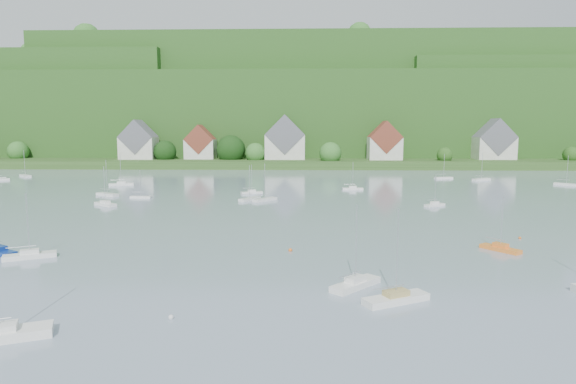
% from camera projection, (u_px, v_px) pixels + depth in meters
% --- Properties ---
extents(far_shore_strip, '(600.00, 60.00, 3.00)m').
position_uv_depth(far_shore_strip, '(275.00, 161.00, 212.87)').
color(far_shore_strip, '#29491B').
rests_on(far_shore_strip, ground).
extents(forested_ridge, '(620.00, 181.22, 69.89)m').
position_uv_depth(forested_ridge, '(282.00, 115.00, 278.09)').
color(forested_ridge, '#1C4516').
rests_on(forested_ridge, ground).
extents(village_building_0, '(14.00, 10.40, 16.00)m').
position_uv_depth(village_building_0, '(139.00, 143.00, 200.58)').
color(village_building_0, beige).
rests_on(village_building_0, far_shore_strip).
extents(village_building_1, '(12.00, 9.36, 14.00)m').
position_uv_depth(village_building_1, '(200.00, 145.00, 201.92)').
color(village_building_1, beige).
rests_on(village_building_1, far_shore_strip).
extents(village_building_2, '(16.00, 11.44, 18.00)m').
position_uv_depth(village_building_2, '(285.00, 141.00, 199.70)').
color(village_building_2, beige).
rests_on(village_building_2, far_shore_strip).
extents(village_building_3, '(13.00, 10.40, 15.50)m').
position_uv_depth(village_building_3, '(385.00, 144.00, 196.65)').
color(village_building_3, beige).
rests_on(village_building_3, far_shore_strip).
extents(village_building_4, '(15.00, 10.40, 16.50)m').
position_uv_depth(village_building_4, '(494.00, 143.00, 199.26)').
color(village_building_4, beige).
rests_on(village_building_4, far_shore_strip).
extents(near_sailboat_1, '(5.48, 4.14, 7.39)m').
position_uv_depth(near_sailboat_1, '(0.00, 251.00, 60.33)').
color(near_sailboat_1, navy).
rests_on(near_sailboat_1, ground).
extents(near_sailboat_2, '(6.36, 4.41, 8.44)m').
position_uv_depth(near_sailboat_2, '(396.00, 298.00, 43.50)').
color(near_sailboat_2, white).
rests_on(near_sailboat_2, ground).
extents(near_sailboat_3, '(5.38, 5.55, 8.15)m').
position_uv_depth(near_sailboat_3, '(355.00, 283.00, 47.60)').
color(near_sailboat_3, white).
rests_on(near_sailboat_3, ground).
extents(near_sailboat_5, '(4.19, 4.93, 6.87)m').
position_uv_depth(near_sailboat_5, '(500.00, 248.00, 61.92)').
color(near_sailboat_5, orange).
rests_on(near_sailboat_5, ground).
extents(near_sailboat_6, '(5.89, 4.04, 7.80)m').
position_uv_depth(near_sailboat_6, '(30.00, 255.00, 58.36)').
color(near_sailboat_6, white).
rests_on(near_sailboat_6, ground).
extents(mooring_buoy_1, '(0.45, 0.45, 0.45)m').
position_uv_depth(mooring_buoy_1, '(171.00, 319.00, 39.79)').
color(mooring_buoy_1, silver).
rests_on(mooring_buoy_1, ground).
extents(mooring_buoy_2, '(0.40, 0.40, 0.40)m').
position_uv_depth(mooring_buoy_2, '(520.00, 239.00, 68.80)').
color(mooring_buoy_2, orange).
rests_on(mooring_buoy_2, ground).
extents(mooring_buoy_3, '(0.50, 0.50, 0.50)m').
position_uv_depth(mooring_buoy_3, '(290.00, 251.00, 61.78)').
color(mooring_buoy_3, orange).
rests_on(mooring_buoy_3, ground).
extents(far_sailboat_cluster, '(188.98, 63.79, 8.71)m').
position_uv_depth(far_sailboat_cluster, '(285.00, 186.00, 128.52)').
color(far_sailboat_cluster, white).
rests_on(far_sailboat_cluster, ground).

